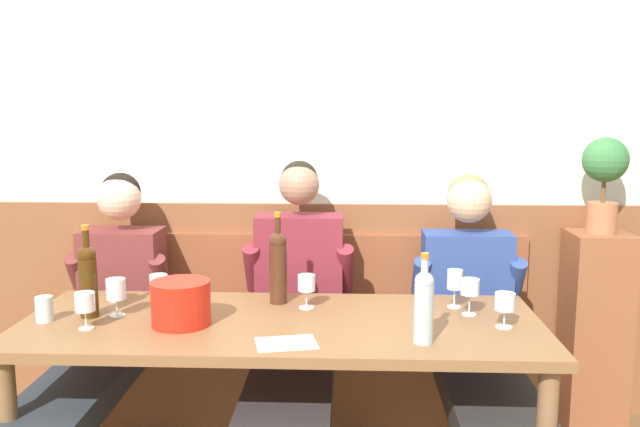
{
  "coord_description": "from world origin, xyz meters",
  "views": [
    {
      "loc": [
        0.26,
        -2.3,
        1.57
      ],
      "look_at": [
        0.14,
        0.46,
        1.13
      ],
      "focal_mm": 37.4,
      "sensor_mm": 36.0,
      "label": 1
    }
  ],
  "objects": [
    {
      "name": "wine_glass_center_front",
      "position": [
        0.84,
        0.12,
        0.85
      ],
      "size": [
        0.08,
        0.08,
        0.13
      ],
      "color": "silver",
      "rests_on": "dining_table"
    },
    {
      "name": "corner_pedestal",
      "position": [
        1.46,
        0.86,
        0.49
      ],
      "size": [
        0.28,
        0.28,
        0.99
      ],
      "primitive_type": "cube",
      "color": "brown",
      "rests_on": "ground"
    },
    {
      "name": "wine_glass_mid_left",
      "position": [
        0.7,
        0.37,
        0.87
      ],
      "size": [
        0.06,
        0.06,
        0.16
      ],
      "color": "silver",
      "rests_on": "dining_table"
    },
    {
      "name": "person_center_left_seat",
      "position": [
        0.03,
        0.48,
        0.63
      ],
      "size": [
        0.52,
        1.2,
        1.33
      ],
      "color": "#2D3137",
      "rests_on": "ground"
    },
    {
      "name": "wall_bench",
      "position": [
        0.0,
        0.83,
        0.28
      ],
      "size": [
        2.31,
        0.42,
        0.94
      ],
      "color": "brown",
      "rests_on": "ground"
    },
    {
      "name": "wine_bottle_clear_water",
      "position": [
        -0.03,
        0.41,
        0.92
      ],
      "size": [
        0.07,
        0.07,
        0.39
      ],
      "color": "#482616",
      "rests_on": "dining_table"
    },
    {
      "name": "person_left_seat",
      "position": [
        0.82,
        0.47,
        0.62
      ],
      "size": [
        0.52,
        1.21,
        1.27
      ],
      "color": "#353540",
      "rests_on": "ground"
    },
    {
      "name": "potted_plant",
      "position": [
        1.46,
        0.86,
        1.27
      ],
      "size": [
        0.21,
        0.21,
        0.45
      ],
      "color": "#B46944",
      "rests_on": "corner_pedestal"
    },
    {
      "name": "water_tumbler_left",
      "position": [
        -0.91,
        0.12,
        0.81
      ],
      "size": [
        0.07,
        0.07,
        0.1
      ],
      "primitive_type": "cylinder",
      "color": "silver",
      "rests_on": "dining_table"
    },
    {
      "name": "wine_glass_mid_right",
      "position": [
        -0.65,
        0.2,
        0.86
      ],
      "size": [
        0.08,
        0.08,
        0.15
      ],
      "color": "silver",
      "rests_on": "dining_table"
    },
    {
      "name": "ice_bucket",
      "position": [
        -0.37,
        0.11,
        0.84
      ],
      "size": [
        0.22,
        0.22,
        0.17
      ],
      "primitive_type": "cylinder",
      "color": "red",
      "rests_on": "dining_table"
    },
    {
      "name": "tasting_sheet_left_guest",
      "position": [
        0.04,
        -0.08,
        0.76
      ],
      "size": [
        0.24,
        0.19,
        0.0
      ],
      "primitive_type": "cube",
      "rotation": [
        0.0,
        0.0,
        0.23
      ],
      "color": "white",
      "rests_on": "dining_table"
    },
    {
      "name": "dining_table",
      "position": [
        0.0,
        0.17,
        0.67
      ],
      "size": [
        2.01,
        0.78,
        0.76
      ],
      "color": "brown",
      "rests_on": "ground"
    },
    {
      "name": "water_tumbler_right",
      "position": [
        -0.73,
        0.41,
        0.8
      ],
      "size": [
        0.06,
        0.06,
        0.08
      ],
      "primitive_type": "cylinder",
      "color": "silver",
      "rests_on": "dining_table"
    },
    {
      "name": "wine_bottle_green_tall",
      "position": [
        0.52,
        -0.06,
        0.9
      ],
      "size": [
        0.07,
        0.07,
        0.32
      ],
      "color": "#B2C1C6",
      "rests_on": "dining_table"
    },
    {
      "name": "wine_bottle_amber_mid",
      "position": [
        -0.76,
        0.18,
        0.91
      ],
      "size": [
        0.07,
        0.07,
        0.37
      ],
      "color": "#40270B",
      "rests_on": "dining_table"
    },
    {
      "name": "person_center_right_seat",
      "position": [
        -0.84,
        0.5,
        0.63
      ],
      "size": [
        0.48,
        1.22,
        1.27
      ],
      "color": "#242830",
      "rests_on": "ground"
    },
    {
      "name": "wine_glass_center_rear",
      "position": [
        -0.5,
        0.26,
        0.87
      ],
      "size": [
        0.07,
        0.07,
        0.15
      ],
      "color": "silver",
      "rests_on": "dining_table"
    },
    {
      "name": "wine_glass_near_bucket",
      "position": [
        -0.72,
        0.04,
        0.85
      ],
      "size": [
        0.07,
        0.07,
        0.14
      ],
      "color": "silver",
      "rests_on": "dining_table"
    },
    {
      "name": "wine_glass_left_end",
      "position": [
        0.74,
        0.27,
        0.86
      ],
      "size": [
        0.07,
        0.07,
        0.15
      ],
      "color": "silver",
      "rests_on": "dining_table"
    },
    {
      "name": "wood_wainscot_panel",
      "position": [
        0.0,
        1.04,
        0.55
      ],
      "size": [
        6.8,
        0.03,
        1.09
      ],
      "primitive_type": "cube",
      "color": "brown",
      "rests_on": "ground"
    },
    {
      "name": "room_wall_back",
      "position": [
        0.0,
        1.09,
        1.4
      ],
      "size": [
        6.8,
        0.08,
        2.8
      ],
      "primitive_type": "cube",
      "color": "silver",
      "rests_on": "ground"
    },
    {
      "name": "wine_glass_by_bottle",
      "position": [
        0.09,
        0.34,
        0.86
      ],
      "size": [
        0.07,
        0.07,
        0.14
      ],
      "color": "silver",
      "rests_on": "dining_table"
    }
  ]
}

